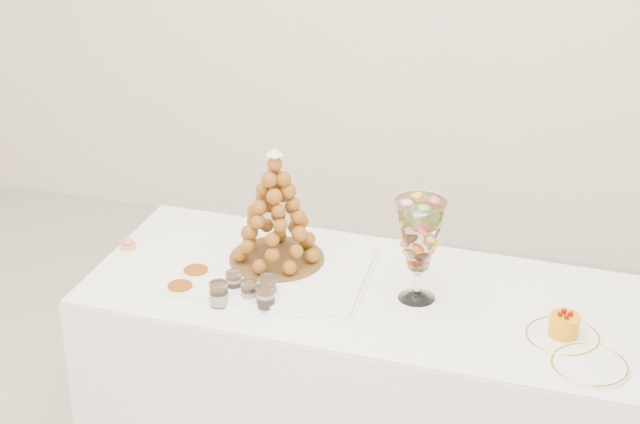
% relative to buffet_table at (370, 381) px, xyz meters
% --- Properties ---
extents(buffet_table, '(1.81, 0.77, 0.68)m').
position_rel_buffet_table_xyz_m(buffet_table, '(0.00, 0.00, 0.00)').
color(buffet_table, white).
rests_on(buffet_table, ground).
extents(lace_tray, '(0.62, 0.47, 0.02)m').
position_rel_buffet_table_xyz_m(lace_tray, '(-0.34, 0.01, 0.35)').
color(lace_tray, white).
rests_on(lace_tray, buffet_table).
extents(macaron_vase, '(0.15, 0.15, 0.33)m').
position_rel_buffet_table_xyz_m(macaron_vase, '(0.14, -0.00, 0.55)').
color(macaron_vase, white).
rests_on(macaron_vase, buffet_table).
extents(cake_plate, '(0.22, 0.22, 0.01)m').
position_rel_buffet_table_xyz_m(cake_plate, '(0.59, -0.11, 0.35)').
color(cake_plate, white).
rests_on(cake_plate, buffet_table).
extents(spare_plate, '(0.22, 0.22, 0.01)m').
position_rel_buffet_table_xyz_m(spare_plate, '(0.67, -0.24, 0.35)').
color(spare_plate, white).
rests_on(spare_plate, buffet_table).
extents(pink_tart, '(0.05, 0.05, 0.03)m').
position_rel_buffet_table_xyz_m(pink_tart, '(-0.85, 0.05, 0.35)').
color(pink_tart, tan).
rests_on(pink_tart, buffet_table).
extents(verrine_a, '(0.06, 0.06, 0.07)m').
position_rel_buffet_table_xyz_m(verrine_a, '(-0.41, -0.12, 0.37)').
color(verrine_a, white).
rests_on(verrine_a, buffet_table).
extents(verrine_b, '(0.05, 0.05, 0.07)m').
position_rel_buffet_table_xyz_m(verrine_b, '(-0.35, -0.16, 0.38)').
color(verrine_b, white).
rests_on(verrine_b, buffet_table).
extents(verrine_c, '(0.06, 0.06, 0.07)m').
position_rel_buffet_table_xyz_m(verrine_c, '(-0.30, -0.12, 0.38)').
color(verrine_c, white).
rests_on(verrine_c, buffet_table).
extents(verrine_d, '(0.07, 0.07, 0.08)m').
position_rel_buffet_table_xyz_m(verrine_d, '(-0.43, -0.21, 0.38)').
color(verrine_d, white).
rests_on(verrine_d, buffet_table).
extents(verrine_e, '(0.07, 0.07, 0.08)m').
position_rel_buffet_table_xyz_m(verrine_e, '(-0.29, -0.19, 0.38)').
color(verrine_e, white).
rests_on(verrine_e, buffet_table).
extents(ramekin_back, '(0.09, 0.09, 0.03)m').
position_rel_buffet_table_xyz_m(ramekin_back, '(-0.56, -0.08, 0.35)').
color(ramekin_back, white).
rests_on(ramekin_back, buffet_table).
extents(ramekin_front, '(0.09, 0.09, 0.03)m').
position_rel_buffet_table_xyz_m(ramekin_front, '(-0.57, -0.18, 0.35)').
color(ramekin_front, white).
rests_on(ramekin_front, buffet_table).
extents(croquembouche, '(0.31, 0.31, 0.38)m').
position_rel_buffet_table_xyz_m(croquembouche, '(-0.34, 0.08, 0.55)').
color(croquembouche, brown).
rests_on(croquembouche, lace_tray).
extents(mousse_cake, '(0.09, 0.09, 0.08)m').
position_rel_buffet_table_xyz_m(mousse_cake, '(0.59, -0.10, 0.38)').
color(mousse_cake, orange).
rests_on(mousse_cake, cake_plate).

